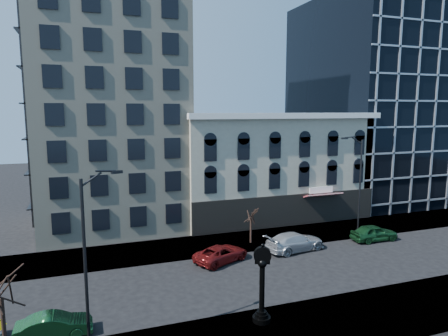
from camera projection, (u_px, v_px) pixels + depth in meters
name	position (u px, v px, depth m)	size (l,w,h in m)	color
ground	(217.00, 282.00, 29.99)	(160.00, 160.00, 0.00)	black
sidewalk_far	(190.00, 247.00, 37.45)	(160.00, 6.00, 0.12)	gray
cream_tower	(107.00, 49.00, 42.83)	(15.90, 15.40, 42.50)	beige
victorian_row	(269.00, 167.00, 47.92)	(22.60, 11.19, 12.50)	#B6B096
glass_office	(379.00, 102.00, 58.06)	(20.00, 20.15, 28.00)	black
street_clock	(262.00, 287.00, 23.82)	(1.11, 1.11, 4.88)	black
street_lamp_near	(97.00, 213.00, 20.72)	(2.46, 1.02, 9.78)	black
street_lamp_far	(354.00, 159.00, 40.08)	(2.65, 0.73, 10.28)	black
bare_tree_near	(0.00, 281.00, 18.77)	(3.60, 3.60, 6.18)	#2F1F17
bare_tree_far	(251.00, 212.00, 38.05)	(2.32, 2.32, 3.97)	#2F1F17
car_near_b	(54.00, 326.00, 22.58)	(1.44, 4.13, 1.36)	#143F1E
car_far_a	(221.00, 254.00, 33.88)	(2.32, 5.03, 1.40)	maroon
car_far_b	(295.00, 242.00, 36.54)	(2.34, 5.76, 1.67)	#A5A8AD
car_far_c	(374.00, 233.00, 39.32)	(1.89, 4.71, 1.60)	#143F1E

